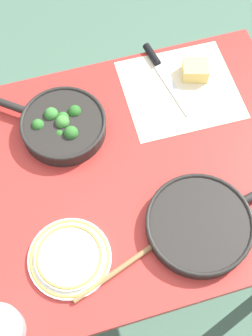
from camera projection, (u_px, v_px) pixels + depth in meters
The scene contains 9 objects.
ground_plane at pixel (126, 250), 2.03m from camera, with size 14.00×14.00×0.00m, color #476B56.
dining_table_red at pixel (126, 186), 1.44m from camera, with size 1.09×0.81×0.77m.
skillet_broccoli at pixel (62, 124), 1.38m from camera, with size 0.36×0.32×0.07m.
skillet_eggs at pixel (200, 224), 1.25m from camera, with size 0.42×0.29×0.04m.
wooden_spoon at pixel (148, 249), 1.23m from camera, with size 0.36×0.15×0.02m.
parchment_sheet at pixel (180, 89), 1.48m from camera, with size 0.36×0.32×0.00m.
grater_knife at pixel (161, 69), 1.51m from camera, with size 0.08×0.30×0.02m.
cheese_block at pixel (195, 70), 1.48m from camera, with size 0.10×0.09×0.05m.
dinner_plate_stack at pixel (70, 257), 1.22m from camera, with size 0.22×0.22×0.03m.
Camera 1 is at (0.17, 0.58, 1.97)m, focal length 50.00 mm.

